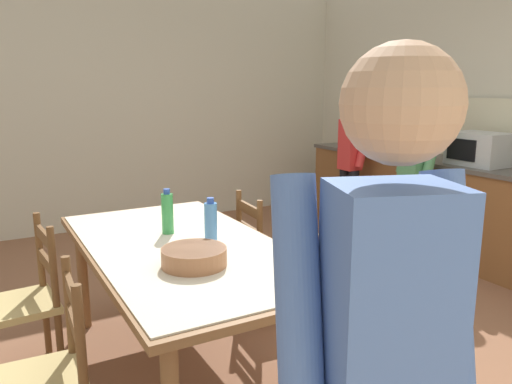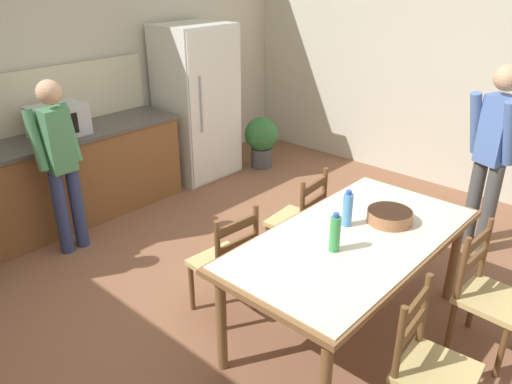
{
  "view_description": "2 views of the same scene",
  "coord_description": "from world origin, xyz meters",
  "px_view_note": "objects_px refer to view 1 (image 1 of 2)",
  "views": [
    {
      "loc": [
        2.69,
        -1.8,
        1.64
      ],
      "look_at": [
        -0.3,
        -0.13,
        0.92
      ],
      "focal_mm": 35.0,
      "sensor_mm": 36.0,
      "label": 1
    },
    {
      "loc": [
        -2.46,
        -2.34,
        2.48
      ],
      "look_at": [
        -0.06,
        -0.18,
        0.99
      ],
      "focal_mm": 35.0,
      "sensor_mm": 36.0,
      "label": 2
    }
  ],
  "objects_px": {
    "person_at_sink": "(350,160)",
    "serving_bowl": "(194,256)",
    "chair_side_near_left": "(25,302)",
    "person_at_counter": "(414,169)",
    "microwave": "(480,149)",
    "chair_side_far_right": "(345,302)",
    "dining_table": "(184,257)",
    "chair_side_near_right": "(45,381)",
    "bottle_off_centre": "(211,224)",
    "bottle_near_centre": "(167,213)",
    "chair_side_far_left": "(266,257)"
  },
  "relations": [
    {
      "from": "person_at_sink",
      "to": "serving_bowl",
      "type": "bearing_deg",
      "value": -142.66
    },
    {
      "from": "chair_side_near_left",
      "to": "person_at_counter",
      "type": "bearing_deg",
      "value": 90.29
    },
    {
      "from": "microwave",
      "to": "chair_side_far_right",
      "type": "relative_size",
      "value": 0.55
    },
    {
      "from": "dining_table",
      "to": "chair_side_near_right",
      "type": "xyz_separation_m",
      "value": [
        0.45,
        -0.79,
        -0.27
      ]
    },
    {
      "from": "bottle_off_centre",
      "to": "chair_side_near_left",
      "type": "xyz_separation_m",
      "value": [
        -0.54,
        -0.92,
        -0.47
      ]
    },
    {
      "from": "chair_side_near_right",
      "to": "chair_side_near_left",
      "type": "distance_m",
      "value": 0.89
    },
    {
      "from": "chair_side_near_right",
      "to": "bottle_near_centre",
      "type": "bearing_deg",
      "value": 133.68
    },
    {
      "from": "microwave",
      "to": "bottle_near_centre",
      "type": "relative_size",
      "value": 1.85
    },
    {
      "from": "bottle_off_centre",
      "to": "serving_bowl",
      "type": "bearing_deg",
      "value": -39.1
    },
    {
      "from": "chair_side_near_left",
      "to": "person_at_sink",
      "type": "xyz_separation_m",
      "value": [
        -1.23,
        3.37,
        0.42
      ]
    },
    {
      "from": "bottle_near_centre",
      "to": "bottle_off_centre",
      "type": "relative_size",
      "value": 1.0
    },
    {
      "from": "chair_side_near_left",
      "to": "chair_side_far_right",
      "type": "height_order",
      "value": "same"
    },
    {
      "from": "serving_bowl",
      "to": "chair_side_near_left",
      "type": "height_order",
      "value": "chair_side_near_left"
    },
    {
      "from": "microwave",
      "to": "person_at_sink",
      "type": "height_order",
      "value": "person_at_sink"
    },
    {
      "from": "chair_side_near_left",
      "to": "chair_side_far_right",
      "type": "xyz_separation_m",
      "value": [
        0.89,
        1.59,
        0.0
      ]
    },
    {
      "from": "bottle_off_centre",
      "to": "person_at_counter",
      "type": "height_order",
      "value": "person_at_counter"
    },
    {
      "from": "bottle_near_centre",
      "to": "chair_side_near_right",
      "type": "distance_m",
      "value": 1.15
    },
    {
      "from": "chair_side_far_right",
      "to": "person_at_counter",
      "type": "distance_m",
      "value": 2.17
    },
    {
      "from": "dining_table",
      "to": "bottle_off_centre",
      "type": "bearing_deg",
      "value": 52.12
    },
    {
      "from": "microwave",
      "to": "dining_table",
      "type": "distance_m",
      "value": 3.13
    },
    {
      "from": "serving_bowl",
      "to": "chair_side_near_left",
      "type": "relative_size",
      "value": 0.35
    },
    {
      "from": "microwave",
      "to": "chair_side_near_left",
      "type": "xyz_separation_m",
      "value": [
        0.02,
        -3.87,
        -0.65
      ]
    },
    {
      "from": "microwave",
      "to": "bottle_off_centre",
      "type": "bearing_deg",
      "value": -79.27
    },
    {
      "from": "serving_bowl",
      "to": "person_at_sink",
      "type": "xyz_separation_m",
      "value": [
        -2.02,
        2.64,
        0.03
      ]
    },
    {
      "from": "bottle_off_centre",
      "to": "serving_bowl",
      "type": "height_order",
      "value": "bottle_off_centre"
    },
    {
      "from": "chair_side_near_right",
      "to": "bottle_off_centre",
      "type": "bearing_deg",
      "value": 113.31
    },
    {
      "from": "chair_side_near_right",
      "to": "person_at_sink",
      "type": "distance_m",
      "value": 4.0
    },
    {
      "from": "person_at_counter",
      "to": "chair_side_far_right",
      "type": "bearing_deg",
      "value": -145.81
    },
    {
      "from": "chair_side_near_right",
      "to": "dining_table",
      "type": "bearing_deg",
      "value": 121.92
    },
    {
      "from": "chair_side_far_left",
      "to": "chair_side_near_left",
      "type": "bearing_deg",
      "value": 94.69
    },
    {
      "from": "person_at_sink",
      "to": "person_at_counter",
      "type": "bearing_deg",
      "value": -91.22
    },
    {
      "from": "chair_side_near_left",
      "to": "microwave",
      "type": "bearing_deg",
      "value": 85.34
    },
    {
      "from": "bottle_off_centre",
      "to": "chair_side_far_right",
      "type": "xyz_separation_m",
      "value": [
        0.35,
        0.67,
        -0.47
      ]
    },
    {
      "from": "microwave",
      "to": "person_at_sink",
      "type": "distance_m",
      "value": 1.33
    },
    {
      "from": "bottle_off_centre",
      "to": "chair_side_far_left",
      "type": "height_order",
      "value": "bottle_off_centre"
    },
    {
      "from": "bottle_near_centre",
      "to": "bottle_off_centre",
      "type": "height_order",
      "value": "same"
    },
    {
      "from": "serving_bowl",
      "to": "chair_side_near_right",
      "type": "relative_size",
      "value": 0.35
    },
    {
      "from": "bottle_near_centre",
      "to": "chair_side_near_left",
      "type": "bearing_deg",
      "value": -103.95
    },
    {
      "from": "chair_side_near_right",
      "to": "chair_side_near_left",
      "type": "xyz_separation_m",
      "value": [
        -0.89,
        -0.0,
        0.0
      ]
    },
    {
      "from": "person_at_counter",
      "to": "chair_side_near_right",
      "type": "bearing_deg",
      "value": -160.34
    },
    {
      "from": "serving_bowl",
      "to": "person_at_sink",
      "type": "distance_m",
      "value": 3.33
    },
    {
      "from": "serving_bowl",
      "to": "chair_side_far_left",
      "type": "height_order",
      "value": "chair_side_far_left"
    },
    {
      "from": "chair_side_near_right",
      "to": "chair_side_far_right",
      "type": "relative_size",
      "value": 1.0
    },
    {
      "from": "microwave",
      "to": "chair_side_near_left",
      "type": "height_order",
      "value": "microwave"
    },
    {
      "from": "bottle_off_centre",
      "to": "chair_side_near_left",
      "type": "height_order",
      "value": "bottle_off_centre"
    },
    {
      "from": "chair_side_near_right",
      "to": "chair_side_far_left",
      "type": "height_order",
      "value": "same"
    },
    {
      "from": "serving_bowl",
      "to": "dining_table",
      "type": "bearing_deg",
      "value": 167.82
    },
    {
      "from": "chair_side_near_left",
      "to": "chair_side_far_left",
      "type": "distance_m",
      "value": 1.59
    },
    {
      "from": "microwave",
      "to": "bottle_near_centre",
      "type": "distance_m",
      "value": 3.08
    },
    {
      "from": "chair_side_near_left",
      "to": "person_at_sink",
      "type": "bearing_deg",
      "value": 105.15
    }
  ]
}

